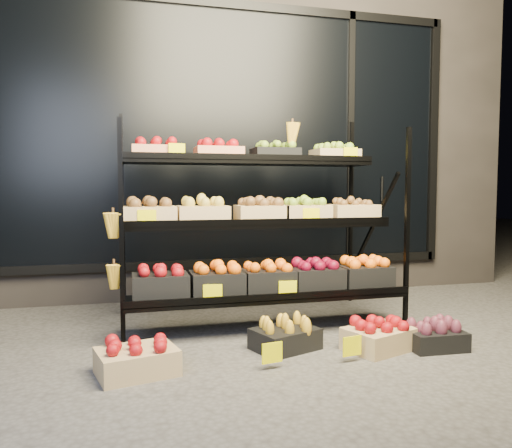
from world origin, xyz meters
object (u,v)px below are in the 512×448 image
object	(u,v)px
floor_crate_midleft	(285,335)
floor_crate_midright	(379,335)
display_rack	(257,223)
floor_crate_left	(137,357)

from	to	relation	value
floor_crate_midleft	floor_crate_midright	size ratio (longest dim) A/B	0.96
display_rack	floor_crate_midleft	size ratio (longest dim) A/B	4.56
floor_crate_left	floor_crate_midleft	bearing A→B (deg)	-1.15
floor_crate_left	floor_crate_midleft	world-z (taller)	floor_crate_left
floor_crate_midright	floor_crate_midleft	bearing A→B (deg)	144.67
display_rack	floor_crate_midleft	xyz separation A→B (m)	(0.02, -0.66, -0.69)
floor_crate_midleft	floor_crate_midright	world-z (taller)	floor_crate_midright
display_rack	floor_crate_left	size ratio (longest dim) A/B	4.45
display_rack	floor_crate_midright	bearing A→B (deg)	-53.69
floor_crate_midleft	floor_crate_left	bearing A→B (deg)	172.10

